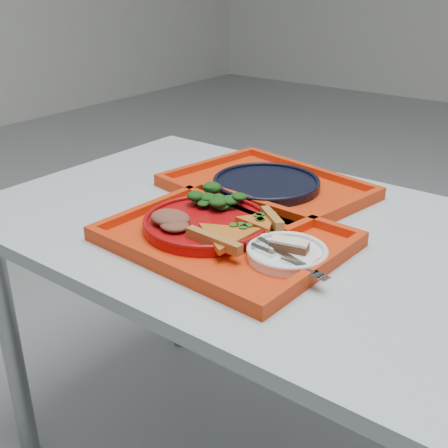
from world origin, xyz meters
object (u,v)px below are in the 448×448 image
(dinner_plate, at_px, (207,225))
(navy_plate, at_px, (266,185))
(tray_main, at_px, (225,240))
(dessert_bar, at_px, (289,245))
(tray_far, at_px, (266,190))

(dinner_plate, height_order, navy_plate, dinner_plate)
(tray_main, relative_size, dessert_bar, 5.98)
(tray_far, bearing_deg, dessert_bar, -39.79)
(tray_far, bearing_deg, tray_main, -62.72)
(tray_far, bearing_deg, navy_plate, -34.97)
(tray_main, xyz_separation_m, navy_plate, (-0.09, 0.28, 0.01))
(tray_far, height_order, dinner_plate, dinner_plate)
(tray_main, relative_size, tray_far, 1.00)
(dinner_plate, distance_m, dessert_bar, 0.20)
(dinner_plate, distance_m, navy_plate, 0.28)
(tray_far, height_order, dessert_bar, dessert_bar)
(tray_far, relative_size, dinner_plate, 1.73)
(dinner_plate, bearing_deg, dessert_bar, -0.38)
(navy_plate, distance_m, dessert_bar, 0.36)
(tray_main, distance_m, dinner_plate, 0.06)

